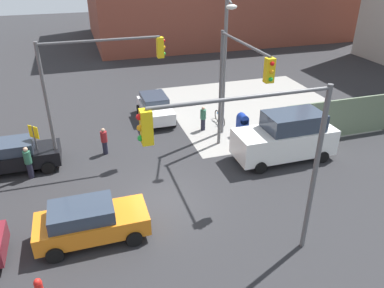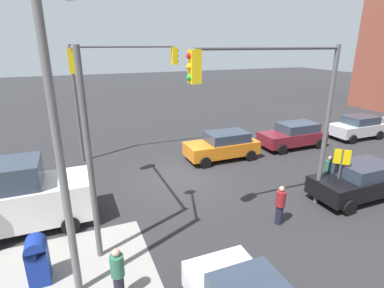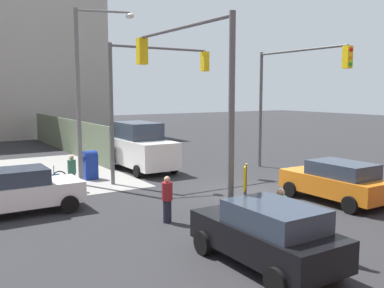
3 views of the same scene
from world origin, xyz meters
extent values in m
plane|color=#28282B|center=(0.00, 0.00, 0.00)|extent=(120.00, 120.00, 0.00)
cube|color=gray|center=(9.00, 9.00, 0.01)|extent=(12.00, 12.00, 0.01)
cylinder|color=#59595B|center=(-4.50, 4.50, 3.25)|extent=(0.18, 0.18, 6.50)
cylinder|color=#59595B|center=(-1.65, 4.50, 6.38)|extent=(5.70, 0.12, 0.12)
cube|color=yellow|center=(1.20, 4.50, 5.85)|extent=(0.32, 0.36, 1.00)
sphere|color=red|center=(1.38, 4.50, 6.17)|extent=(0.18, 0.18, 0.18)
sphere|color=orange|center=(1.38, 4.50, 5.85)|extent=(0.18, 0.18, 0.18)
sphere|color=green|center=(1.38, 4.50, 5.53)|extent=(0.18, 0.18, 0.18)
cylinder|color=#59595B|center=(4.50, -4.50, 3.25)|extent=(0.18, 0.18, 6.50)
cylinder|color=#59595B|center=(1.61, -4.50, 6.38)|extent=(5.77, 0.12, 0.12)
cube|color=yellow|center=(-1.27, -4.50, 5.85)|extent=(0.32, 0.36, 1.00)
sphere|color=red|center=(-1.45, -4.50, 6.17)|extent=(0.18, 0.18, 0.18)
sphere|color=orange|center=(-1.45, -4.50, 5.85)|extent=(0.18, 0.18, 0.18)
sphere|color=green|center=(-1.45, -4.50, 5.53)|extent=(0.18, 0.18, 0.18)
cylinder|color=#59595B|center=(4.50, 4.50, 3.25)|extent=(0.18, 0.18, 6.50)
cylinder|color=#59595B|center=(4.50, 1.92, 6.38)|extent=(0.12, 5.15, 0.12)
cube|color=yellow|center=(4.50, -0.65, 5.85)|extent=(0.36, 0.32, 1.00)
sphere|color=red|center=(4.50, -0.83, 6.17)|extent=(0.18, 0.18, 0.18)
sphere|color=orange|center=(4.50, -0.83, 5.85)|extent=(0.18, 0.18, 0.18)
sphere|color=green|center=(4.50, -0.83, 5.53)|extent=(0.18, 0.18, 0.18)
cylinder|color=slate|center=(5.20, 5.80, 4.00)|extent=(0.20, 0.20, 8.00)
cylinder|color=slate|center=(4.85, 4.65, 7.90)|extent=(0.80, 2.32, 0.10)
ellipsoid|color=silver|center=(4.50, 3.51, 7.75)|extent=(0.56, 0.36, 0.24)
cylinder|color=#4C4C4C|center=(-5.40, 4.71, 1.20)|extent=(0.08, 0.08, 2.40)
cube|color=yellow|center=(-5.40, 4.71, 2.05)|extent=(0.48, 0.48, 0.64)
cube|color=navy|center=(6.20, 5.00, 0.57)|extent=(0.56, 0.64, 1.15)
cylinder|color=navy|center=(6.20, 5.00, 1.15)|extent=(0.56, 0.64, 0.56)
sphere|color=red|center=(-5.00, -4.20, 0.82)|extent=(0.24, 0.24, 0.24)
cube|color=orange|center=(-3.13, -1.66, 0.70)|extent=(4.28, 1.80, 0.75)
cube|color=#2D3847|center=(-3.47, -1.66, 1.35)|extent=(2.40, 1.58, 0.55)
cylinder|color=black|center=(-1.67, -0.76, 0.32)|extent=(0.64, 0.22, 0.64)
cylinder|color=black|center=(-1.67, -2.56, 0.32)|extent=(0.64, 0.22, 0.64)
cylinder|color=black|center=(-4.58, -0.76, 0.32)|extent=(0.64, 0.22, 0.64)
cylinder|color=black|center=(-4.58, -2.56, 0.32)|extent=(0.64, 0.22, 0.64)
cube|color=white|center=(1.71, 8.96, 0.70)|extent=(1.80, 3.95, 0.75)
cube|color=#2D3847|center=(1.71, 9.28, 1.35)|extent=(1.58, 2.21, 0.55)
cylinder|color=black|center=(2.61, 7.62, 0.32)|extent=(0.22, 0.64, 0.64)
cylinder|color=black|center=(0.81, 7.62, 0.32)|extent=(0.22, 0.64, 0.64)
cylinder|color=black|center=(2.61, 10.31, 0.32)|extent=(0.22, 0.64, 0.64)
cylinder|color=black|center=(0.81, 10.31, 0.32)|extent=(0.22, 0.64, 0.64)
cube|color=black|center=(-6.37, 4.86, 0.70)|extent=(4.10, 1.80, 0.75)
cube|color=#2D3847|center=(-6.69, 4.86, 1.35)|extent=(2.30, 1.58, 0.55)
cylinder|color=black|center=(-4.97, 5.76, 0.32)|extent=(0.64, 0.22, 0.64)
cylinder|color=black|center=(-4.97, 3.96, 0.32)|extent=(0.64, 0.22, 0.64)
cube|color=white|center=(7.17, 1.80, 1.02)|extent=(5.40, 2.10, 1.40)
cube|color=#2D3847|center=(7.60, 1.80, 2.17)|extent=(3.02, 1.85, 0.90)
cylinder|color=black|center=(5.33, 0.75, 0.32)|extent=(0.64, 0.22, 0.64)
cylinder|color=black|center=(5.33, 2.85, 0.32)|extent=(0.64, 0.22, 0.64)
cylinder|color=black|center=(9.00, 0.75, 0.32)|extent=(0.64, 0.22, 0.64)
cylinder|color=black|center=(9.00, 2.85, 0.32)|extent=(0.64, 0.22, 0.64)
cylinder|color=#2D664C|center=(-5.80, 3.80, 1.16)|extent=(0.36, 0.36, 0.66)
sphere|color=tan|center=(-5.80, 3.80, 1.60)|extent=(0.22, 0.22, 0.22)
cylinder|color=#1E1E2D|center=(-5.80, 3.80, 0.41)|extent=(0.28, 0.28, 0.83)
cylinder|color=#2D664C|center=(4.20, 6.50, 1.07)|extent=(0.36, 0.36, 0.60)
sphere|color=tan|center=(4.20, 6.50, 1.47)|extent=(0.21, 0.21, 0.21)
cylinder|color=#1E1E2D|center=(4.20, 6.50, 0.38)|extent=(0.28, 0.28, 0.76)
cylinder|color=maroon|center=(-2.00, 5.20, 1.05)|extent=(0.36, 0.36, 0.60)
sphere|color=tan|center=(-2.00, 5.20, 1.46)|extent=(0.20, 0.20, 0.20)
cylinder|color=#1E1E2D|center=(-2.00, 5.20, 0.38)|extent=(0.28, 0.28, 0.76)
torus|color=black|center=(5.60, 7.72, 0.33)|extent=(0.05, 0.71, 0.71)
torus|color=black|center=(5.60, 6.68, 0.33)|extent=(0.05, 0.71, 0.71)
cube|color=#1E5999|center=(5.60, 7.20, 0.51)|extent=(0.04, 1.04, 0.08)
cylinder|color=#1E5999|center=(5.60, 6.92, 0.75)|extent=(0.04, 0.04, 0.40)
camera|label=1|loc=(-2.85, -13.74, 10.18)|focal=35.00mm
camera|label=2|loc=(4.81, 13.10, 6.50)|focal=28.00mm
camera|label=3|loc=(-14.05, 11.84, 4.30)|focal=40.00mm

